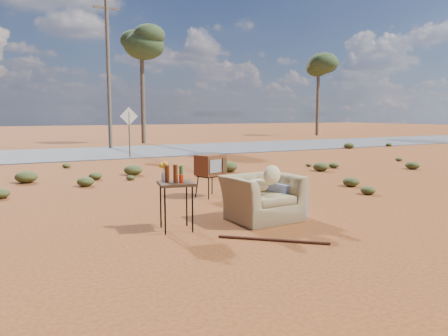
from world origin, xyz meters
name	(u,v)px	position (x,y,z in m)	size (l,w,h in m)	color
ground	(237,220)	(0.00, 0.00, 0.00)	(140.00, 140.00, 0.00)	brown
highway	(82,153)	(0.00, 15.00, 0.02)	(140.00, 7.00, 0.04)	#565659
armchair	(266,192)	(0.53, -0.15, 0.50)	(1.48, 0.98, 1.08)	olive
tv_unit	(210,166)	(0.59, 2.24, 0.72)	(0.72, 0.65, 0.97)	black
side_table	(173,181)	(-1.23, -0.06, 0.82)	(0.65, 0.65, 1.10)	#3A2815
rusty_bar	(273,240)	(-0.16, -1.38, 0.02)	(0.04, 0.04, 1.67)	#4C2014
road_sign	(129,123)	(1.50, 12.00, 1.50)	(0.78, 0.06, 2.19)	brown
eucalyptus_center	(141,42)	(5.00, 21.00, 6.43)	(3.20, 3.20, 7.60)	brown
eucalyptus_right	(319,68)	(22.00, 24.00, 5.94)	(3.20, 3.20, 7.10)	brown
utility_pole_center	(108,72)	(2.00, 17.50, 4.15)	(1.40, 0.20, 8.00)	brown
scrub_patch	(124,182)	(-0.82, 4.41, 0.14)	(17.49, 8.07, 0.33)	#495324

